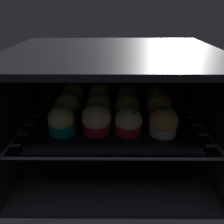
# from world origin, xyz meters

# --- Properties ---
(oven_cavity) EXTENTS (0.59, 0.47, 0.37)m
(oven_cavity) POSITION_xyz_m (0.00, 0.26, 0.17)
(oven_cavity) COLOR black
(oven_cavity) RESTS_ON ground
(oven_rack) EXTENTS (0.55, 0.42, 0.01)m
(oven_rack) POSITION_xyz_m (0.00, 0.22, 0.14)
(oven_rack) COLOR #51515B
(oven_rack) RESTS_ON oven_cavity
(baking_tray) EXTENTS (0.44, 0.35, 0.02)m
(baking_tray) POSITION_xyz_m (0.00, 0.21, 0.15)
(baking_tray) COLOR black
(baking_tray) RESTS_ON oven_rack
(muffin_row0_col0) EXTENTS (0.07, 0.07, 0.08)m
(muffin_row0_col0) POSITION_xyz_m (-0.14, 0.12, 0.19)
(muffin_row0_col0) COLOR #0C8C84
(muffin_row0_col0) RESTS_ON baking_tray
(muffin_row0_col1) EXTENTS (0.08, 0.08, 0.08)m
(muffin_row0_col1) POSITION_xyz_m (-0.04, 0.13, 0.19)
(muffin_row0_col1) COLOR red
(muffin_row0_col1) RESTS_ON baking_tray
(muffin_row0_col2) EXTENTS (0.07, 0.07, 0.07)m
(muffin_row0_col2) POSITION_xyz_m (0.04, 0.13, 0.18)
(muffin_row0_col2) COLOR red
(muffin_row0_col2) RESTS_ON baking_tray
(muffin_row0_col3) EXTENTS (0.08, 0.08, 0.08)m
(muffin_row0_col3) POSITION_xyz_m (0.13, 0.12, 0.18)
(muffin_row0_col3) COLOR silver
(muffin_row0_col3) RESTS_ON baking_tray
(muffin_row1_col0) EXTENTS (0.07, 0.07, 0.08)m
(muffin_row1_col0) POSITION_xyz_m (-0.14, 0.21, 0.19)
(muffin_row1_col0) COLOR #7A238C
(muffin_row1_col0) RESTS_ON baking_tray
(muffin_row1_col1) EXTENTS (0.07, 0.07, 0.08)m
(muffin_row1_col1) POSITION_xyz_m (-0.04, 0.22, 0.18)
(muffin_row1_col1) COLOR #1928B7
(muffin_row1_col1) RESTS_ON baking_tray
(muffin_row1_col2) EXTENTS (0.08, 0.08, 0.08)m
(muffin_row1_col2) POSITION_xyz_m (0.04, 0.22, 0.18)
(muffin_row1_col2) COLOR silver
(muffin_row1_col2) RESTS_ON baking_tray
(muffin_row1_col3) EXTENTS (0.07, 0.07, 0.09)m
(muffin_row1_col3) POSITION_xyz_m (0.14, 0.21, 0.19)
(muffin_row1_col3) COLOR #1928B7
(muffin_row1_col3) RESTS_ON baking_tray
(muffin_row2_col0) EXTENTS (0.07, 0.07, 0.08)m
(muffin_row2_col0) POSITION_xyz_m (-0.14, 0.30, 0.19)
(muffin_row2_col0) COLOR #7A238C
(muffin_row2_col0) RESTS_ON baking_tray
(muffin_row2_col1) EXTENTS (0.07, 0.07, 0.08)m
(muffin_row2_col1) POSITION_xyz_m (-0.05, 0.30, 0.19)
(muffin_row2_col1) COLOR #1928B7
(muffin_row2_col1) RESTS_ON baking_tray
(muffin_row2_col2) EXTENTS (0.07, 0.07, 0.07)m
(muffin_row2_col2) POSITION_xyz_m (0.05, 0.30, 0.18)
(muffin_row2_col2) COLOR red
(muffin_row2_col2) RESTS_ON baking_tray
(muffin_row2_col3) EXTENTS (0.07, 0.07, 0.07)m
(muffin_row2_col3) POSITION_xyz_m (0.14, 0.30, 0.18)
(muffin_row2_col3) COLOR #1928B7
(muffin_row2_col3) RESTS_ON baking_tray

